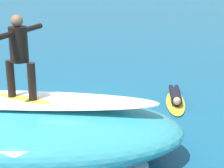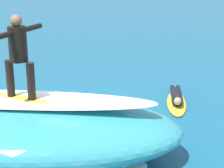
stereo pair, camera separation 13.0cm
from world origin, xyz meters
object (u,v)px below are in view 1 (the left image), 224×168
(surfboard_riding, at_px, (23,100))
(surfboard_paddling, at_px, (175,103))
(surfer_riding, at_px, (19,51))
(surfer_paddling, at_px, (176,95))

(surfboard_riding, bearing_deg, surfboard_paddling, -117.06)
(surfer_riding, relative_size, surfer_paddling, 0.96)
(surfboard_paddling, bearing_deg, surfboard_riding, -44.43)
(surfboard_riding, xyz_separation_m, surfer_paddling, (-2.22, -4.27, -1.03))
(surfboard_riding, bearing_deg, surfer_riding, 87.95)
(surfboard_riding, xyz_separation_m, surfboard_paddling, (-2.25, -4.14, -1.20))
(surfboard_paddling, distance_m, surfer_paddling, 0.22)
(surfboard_riding, distance_m, surfer_riding, 1.02)
(surfboard_riding, height_order, surfer_riding, surfer_riding)
(surfboard_riding, height_order, surfboard_paddling, surfboard_riding)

